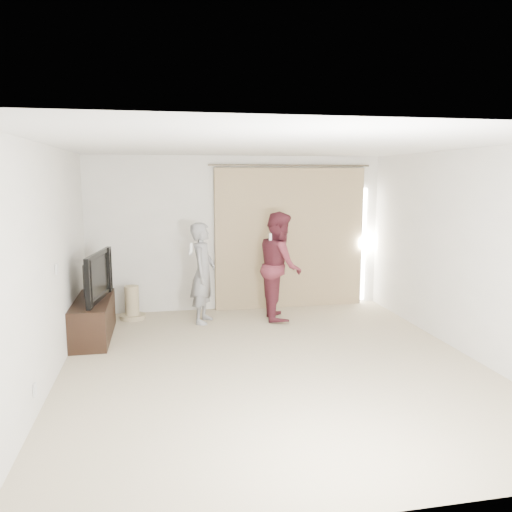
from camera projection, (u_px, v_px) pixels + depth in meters
The scene contains 10 objects.
floor at pixel (274, 366), 6.01m from camera, with size 5.50×5.50×0.00m, color #C5B394.
wall_back at pixel (238, 233), 8.47m from camera, with size 5.00×0.04×2.60m, color beige.
wall_left at pixel (47, 267), 5.33m from camera, with size 0.04×5.50×2.60m.
ceiling at pixel (275, 145), 5.60m from camera, with size 5.00×5.50×0.01m, color silver.
curtain at pixel (291, 238), 8.59m from camera, with size 2.80×0.11×2.46m.
tv_console at pixel (93, 319), 7.02m from camera, with size 0.49×1.43×0.55m, color black.
tv at pixel (91, 276), 6.92m from camera, with size 1.17×0.15×0.67m, color black.
scratching_post at pixel (132, 305), 7.97m from camera, with size 0.40×0.40×0.54m.
person_man at pixel (203, 273), 7.70m from camera, with size 0.54×0.66×1.56m.
person_woman at pixel (280, 266), 7.92m from camera, with size 0.72×0.89×1.71m.
Camera 1 is at (-1.30, -5.58, 2.25)m, focal length 35.00 mm.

